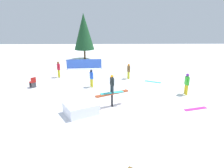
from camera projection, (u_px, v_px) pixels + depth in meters
The scene contains 13 objects.
ground_plane at pixel (112, 106), 14.20m from camera, with size 60.00×60.00×0.00m, color white.
rail_feature at pixel (112, 95), 13.97m from camera, with size 2.18×1.40×0.92m.
snow_kicker_ramp at pixel (81, 109), 13.06m from camera, with size 1.80×1.50×0.65m, color white.
main_rider_on_rail at pixel (112, 84), 13.74m from camera, with size 1.53×0.76×1.21m.
bystander_red at pixel (59, 68), 20.36m from camera, with size 0.39×0.61×1.51m.
bystander_blue at pixel (91, 77), 17.66m from camera, with size 0.33×0.58×1.45m.
bystander_brown at pixel (129, 70), 19.93m from camera, with size 0.27×0.61×1.40m.
bystander_green at pixel (187, 83), 16.00m from camera, with size 0.24×0.72×1.61m.
loose_snowboard_magenta at pixel (196, 109), 13.77m from camera, with size 1.56×0.28×0.02m, color #C62B9D.
loose_snowboard_cyan at pixel (153, 82), 19.20m from camera, with size 1.45×0.28×0.02m, color #30BECF.
folding_chair at pixel (33, 83), 17.65m from camera, with size 0.62×0.62×0.88m.
safety_fence at pixel (84, 64), 23.33m from camera, with size 3.71×0.30×1.10m.
pine_tree_far at pixel (84, 31), 27.75m from camera, with size 2.56×2.56×5.83m.
Camera 1 is at (-0.22, -13.06, 5.76)m, focal length 35.00 mm.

